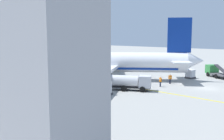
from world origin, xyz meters
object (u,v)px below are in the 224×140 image
cargo_container_near (104,88)px  crew_loader_right (160,81)px  service_truck_baggage (132,82)px  airliner_foreground (95,62)px  cargo_container_mid (190,74)px  crew_marshaller (55,76)px  crew_loader_left (170,78)px  airliner_distant (8,44)px  service_truck_catering (215,71)px

cargo_container_near → crew_loader_right: cargo_container_near is taller
service_truck_baggage → airliner_foreground: bearing=74.3°
airliner_foreground → cargo_container_mid: size_ratio=18.86×
cargo_container_near → crew_marshaller: 14.94m
cargo_container_near → crew_loader_right: 11.15m
crew_loader_left → crew_loader_right: 3.51m
airliner_foreground → cargo_container_near: airliner_foreground is taller
airliner_foreground → crew_marshaller: (-6.53, 4.21, -2.44)m
cargo_container_near → crew_loader_left: bearing=-10.1°
service_truck_baggage → crew_loader_left: bearing=-9.9°
cargo_container_near → crew_loader_right: size_ratio=1.17×
service_truck_baggage → crew_loader_right: service_truck_baggage is taller
crew_loader_left → airliner_foreground: bearing=114.0°
airliner_foreground → crew_loader_left: size_ratio=20.18×
cargo_container_near → crew_marshaller: (1.93, 14.81, -0.03)m
airliner_foreground → airliner_distant: airliner_foreground is taller
service_truck_baggage → crew_loader_right: (5.60, -1.77, -0.36)m
service_truck_catering → cargo_container_near: size_ratio=3.09×
service_truck_baggage → cargo_container_mid: service_truck_baggage is taller
crew_marshaller → cargo_container_near: bearing=-97.4°
cargo_container_near → service_truck_baggage: bearing=-10.5°
airliner_distant → service_truck_catering: 167.41m
cargo_container_mid → crew_loader_left: (-8.14, -0.10, 0.15)m
airliner_distant → crew_marshaller: size_ratio=17.90×
service_truck_baggage → crew_marshaller: size_ratio=3.99×
service_truck_baggage → cargo_container_near: size_ratio=3.12×
service_truck_baggage → crew_marshaller: bearing=101.8°
crew_marshaller → crew_loader_left: bearing=-54.5°
airliner_distant → service_truck_baggage: size_ratio=4.48×
service_truck_catering → crew_loader_left: bearing=168.2°
cargo_container_mid → crew_loader_right: bearing=-178.7°
service_truck_catering → cargo_container_near: (-27.80, 5.37, -0.20)m
service_truck_catering → cargo_container_near: service_truck_catering is taller
crew_loader_right → airliner_distant: bearing=71.8°
airliner_foreground → airliner_distant: bearing=69.5°
airliner_distant → crew_marshaller: 156.09m
service_truck_catering → cargo_container_mid: (-5.34, 2.91, -0.29)m
airliner_foreground → crew_loader_left: (5.86, -13.16, -2.36)m
service_truck_catering → service_truck_baggage: bearing=169.0°
service_truck_baggage → crew_marshaller: 16.12m
airliner_distant → crew_loader_left: 168.13m
cargo_container_near → crew_loader_right: bearing=-14.2°
airliner_foreground → crew_loader_right: bearing=-80.0°
service_truck_catering → crew_loader_left: (-13.48, 2.81, -0.14)m
service_truck_baggage → service_truck_catering: bearing=-11.0°
airliner_distant → crew_marshaller: (-61.83, -143.32, -1.40)m
service_truck_baggage → crew_loader_right: size_ratio=3.67×
service_truck_catering → crew_marshaller: (-25.87, 20.18, -0.23)m
crew_loader_left → crew_loader_right: (-3.50, -0.18, 0.01)m
airliner_foreground → crew_marshaller: size_ratio=21.85×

